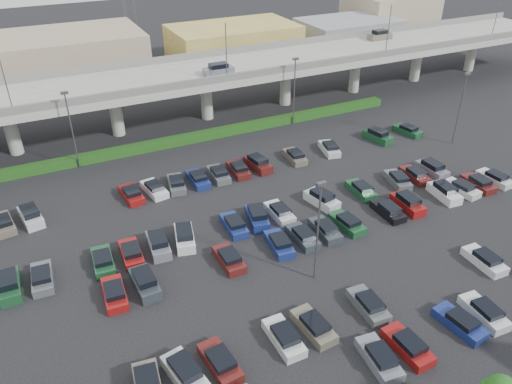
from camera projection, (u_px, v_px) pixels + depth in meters
ground at (274, 233)px, 52.61m from camera, size 280.00×280.00×0.00m
overpass at (172, 80)px, 73.51m from camera, size 150.00×13.00×15.80m
hedge at (193, 138)px, 71.53m from camera, size 66.00×1.60×1.10m
parked_cars at (276, 250)px, 49.05m from camera, size 63.02×41.64×1.67m
light_poles at (229, 182)px, 49.36m from camera, size 66.90×48.38×10.30m
distant_buildings at (187, 44)px, 102.81m from camera, size 138.00×24.00×9.00m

